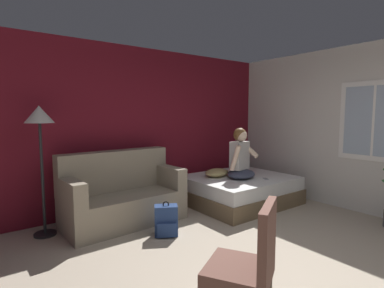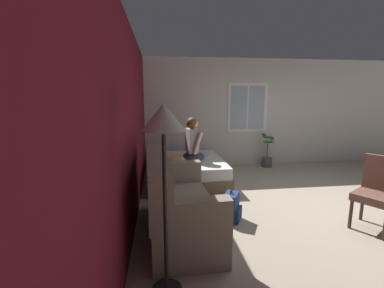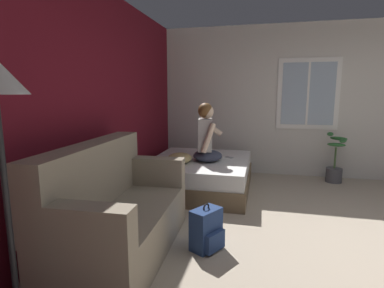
# 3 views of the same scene
# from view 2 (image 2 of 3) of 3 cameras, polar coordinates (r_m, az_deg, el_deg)

# --- Properties ---
(ground_plane) EXTENTS (40.00, 40.00, 0.00)m
(ground_plane) POSITION_cam_2_polar(r_m,az_deg,el_deg) (4.78, 27.63, -12.34)
(ground_plane) COLOR tan
(wall_back_accent) EXTENTS (10.56, 0.16, 2.70)m
(wall_back_accent) POSITION_cam_2_polar(r_m,az_deg,el_deg) (3.62, -14.17, 3.75)
(wall_back_accent) COLOR maroon
(wall_back_accent) RESTS_ON ground
(wall_side_with_window) EXTENTS (0.19, 7.39, 2.70)m
(wall_side_with_window) POSITION_cam_2_polar(r_m,az_deg,el_deg) (6.96, 15.03, 6.76)
(wall_side_with_window) COLOR silver
(wall_side_with_window) RESTS_ON ground
(bed) EXTENTS (1.81, 1.54, 0.48)m
(bed) POSITION_cam_2_polar(r_m,az_deg,el_deg) (5.41, -1.24, -5.84)
(bed) COLOR brown
(bed) RESTS_ON ground
(couch) EXTENTS (1.74, 0.90, 1.04)m
(couch) POSITION_cam_2_polar(r_m,az_deg,el_deg) (3.39, -3.67, -13.24)
(couch) COLOR gray
(couch) RESTS_ON ground
(side_chair) EXTENTS (0.63, 0.63, 0.98)m
(side_chair) POSITION_cam_2_polar(r_m,az_deg,el_deg) (4.24, 35.99, -8.35)
(side_chair) COLOR #382D23
(side_chair) RESTS_ON ground
(person_seated) EXTENTS (0.59, 0.52, 0.88)m
(person_seated) POSITION_cam_2_polar(r_m,az_deg,el_deg) (5.19, 0.23, 0.25)
(person_seated) COLOR #383D51
(person_seated) RESTS_ON bed
(backpack) EXTENTS (0.35, 0.33, 0.46)m
(backpack) POSITION_cam_2_polar(r_m,az_deg,el_deg) (3.82, 8.78, -13.76)
(backpack) COLOR navy
(backpack) RESTS_ON ground
(throw_pillow) EXTENTS (0.53, 0.43, 0.14)m
(throw_pillow) POSITION_cam_2_polar(r_m,az_deg,el_deg) (5.00, -3.54, -3.51)
(throw_pillow) COLOR tan
(throw_pillow) RESTS_ON bed
(cell_phone) EXTENTS (0.13, 0.16, 0.01)m
(cell_phone) POSITION_cam_2_polar(r_m,az_deg,el_deg) (5.60, 2.98, -2.67)
(cell_phone) COLOR #B7B7BC
(cell_phone) RESTS_ON bed
(floor_lamp) EXTENTS (0.36, 0.36, 1.70)m
(floor_lamp) POSITION_cam_2_polar(r_m,az_deg,el_deg) (2.10, -6.29, 1.55)
(floor_lamp) COLOR black
(floor_lamp) RESTS_ON ground
(potted_plant) EXTENTS (0.39, 0.37, 0.85)m
(potted_plant) POSITION_cam_2_polar(r_m,az_deg,el_deg) (6.78, 16.35, -2.38)
(potted_plant) COLOR #4C4C51
(potted_plant) RESTS_ON ground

